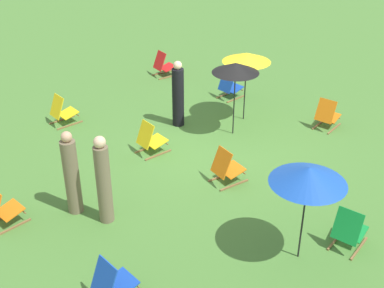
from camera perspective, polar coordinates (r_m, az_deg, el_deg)
The scene contains 16 objects.
ground_plane at distance 12.78m, azimuth 3.36°, elevation 0.08°, with size 40.00×40.00×0.00m, color #477A33.
deckchair_1 at distance 13.99m, azimuth -14.33°, elevation 3.57°, with size 0.61×0.83×0.83m.
deckchair_4 at distance 13.81m, azimuth 14.94°, elevation 3.14°, with size 0.48×0.76×0.83m.
deckchair_5 at distance 9.71m, azimuth 17.22°, elevation -9.22°, with size 0.49×0.77×0.83m.
deckchair_6 at distance 16.84m, azimuth -3.21°, elevation 8.83°, with size 0.68×0.87×0.83m.
deckchair_7 at distance 10.44m, azimuth -20.59°, elevation -6.89°, with size 0.55×0.80×0.83m.
deckchair_8 at distance 15.19m, azimuth 4.26°, elevation 6.48°, with size 0.59×0.83×0.83m.
deckchair_9 at distance 11.07m, azimuth 3.91°, elevation -2.68°, with size 0.69×0.87×0.83m.
deckchair_10 at distance 12.20m, azimuth -4.67°, elevation 0.51°, with size 0.63×0.85×0.83m.
deckchair_11 at distance 8.39m, azimuth -8.91°, elevation -15.21°, with size 0.59×0.82×0.83m.
umbrella_0 at distance 12.55m, azimuth 4.92°, elevation 8.51°, with size 1.17×1.17×1.93m.
umbrella_1 at distance 13.38m, azimuth 6.16°, elevation 9.65°, with size 1.27×1.27×1.89m.
umbrella_2 at distance 8.49m, azimuth 12.95°, elevation -3.45°, with size 1.30×1.30×1.87m.
person_0 at distance 10.17m, azimuth -13.37°, elevation -3.39°, with size 0.40×0.40×1.80m.
person_1 at distance 9.76m, azimuth -9.90°, elevation -4.15°, with size 0.38×0.38×1.86m.
person_2 at distance 13.33m, azimuth -1.58°, elevation 5.48°, with size 0.39×0.39×1.79m.
Camera 1 is at (-6.39, 9.18, 6.18)m, focal length 47.52 mm.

